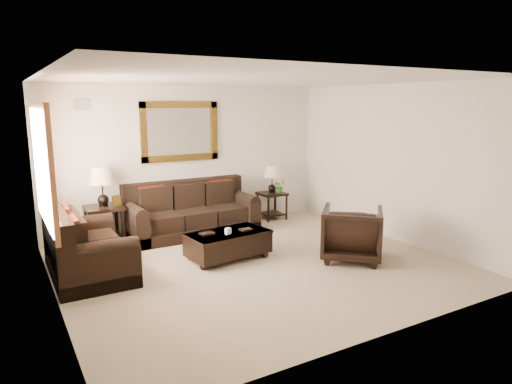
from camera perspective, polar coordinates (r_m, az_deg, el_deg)
room at (r=6.57m, az=0.05°, el=2.12°), size 5.51×5.01×2.71m
window at (r=6.59m, az=-25.02°, el=2.86°), size 0.07×1.96×1.66m
mirror at (r=8.65m, az=-9.46°, el=7.46°), size 1.50×0.06×1.10m
air_vent at (r=8.20m, az=-20.91°, el=10.21°), size 0.25×0.02×0.18m
sofa at (r=8.48m, az=-8.12°, el=-2.86°), size 2.34×1.01×0.96m
loveseat at (r=6.82m, az=-20.68°, el=-6.92°), size 1.01×1.69×0.95m
end_table_left at (r=8.06m, az=-18.59°, el=-0.26°), size 0.61×0.61×1.33m
end_table_right at (r=9.37m, az=2.02°, el=0.98°), size 0.51×0.51×1.12m
coffee_table at (r=7.08m, az=-3.51°, el=-6.27°), size 1.32×0.80×0.53m
armchair at (r=7.14m, az=11.91°, el=-4.78°), size 1.20×1.20×0.90m
potted_plant at (r=9.37m, az=2.89°, el=0.55°), size 0.34×0.35×0.22m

